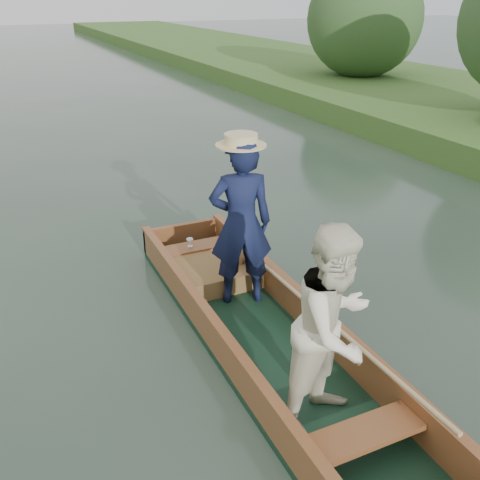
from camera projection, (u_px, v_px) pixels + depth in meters
name	position (u px, v px, depth m)	size (l,w,h in m)	color
ground	(265.00, 348.00, 5.41)	(120.00, 120.00, 0.00)	#283D30
trees_far	(150.00, 30.00, 12.42)	(22.93, 14.91, 4.36)	#47331E
punt	(275.00, 296.00, 5.05)	(1.12, 5.00, 1.97)	#13321F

